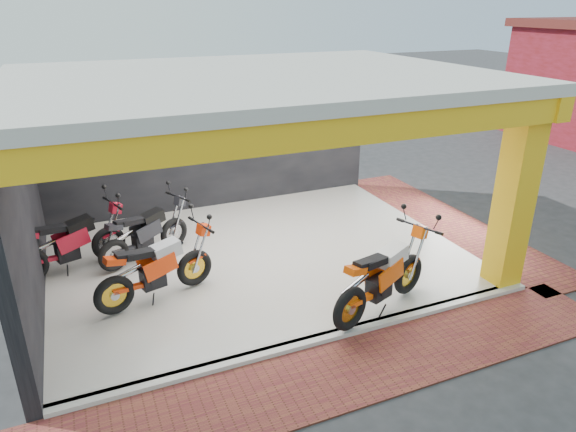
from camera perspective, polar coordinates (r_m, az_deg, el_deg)
name	(u,v)px	position (r m, az deg, el deg)	size (l,w,h in m)	color
ground	(299,307)	(8.96, 1.20, -10.11)	(80.00, 80.00, 0.00)	#2D2D30
showroom_floor	(259,256)	(10.55, -3.28, -4.45)	(8.00, 6.00, 0.10)	silver
showroom_ceiling	(254,78)	(9.47, -3.77, 15.04)	(8.40, 6.40, 0.20)	beige
back_wall	(213,140)	(12.74, -8.30, 8.34)	(8.20, 0.20, 3.50)	black
left_wall	(20,208)	(9.43, -27.62, 0.79)	(0.20, 6.20, 3.50)	black
corner_column	(515,196)	(9.71, 23.89, 2.03)	(0.50, 0.50, 3.50)	yellow
header_beam_front	(332,131)	(6.82, 4.93, 9.44)	(8.40, 0.30, 0.40)	yellow
header_beam_right	(435,83)	(11.47, 16.05, 14.06)	(0.30, 6.40, 0.40)	yellow
floor_kerb	(326,338)	(8.18, 4.22, -13.35)	(8.00, 0.20, 0.10)	silver
paver_front	(351,370)	(7.66, 6.98, -16.66)	(9.00, 1.40, 0.03)	brown
paver_right	(447,221)	(12.83, 17.28, -0.55)	(1.40, 7.00, 0.03)	brown
moto_hero	(410,256)	(9.04, 13.38, -4.34)	(2.43, 0.90, 1.48)	#FF560A
moto_row_a	(193,251)	(9.21, -10.49, -3.88)	(2.27, 0.84, 1.39)	red
moto_row_b	(173,219)	(10.76, -12.70, -0.31)	(2.13, 0.79, 1.30)	black
moto_row_d	(106,228)	(10.59, -19.53, -1.23)	(2.28, 0.84, 1.39)	#AF1224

